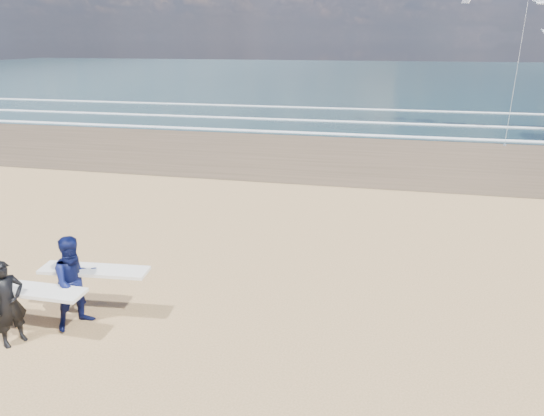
# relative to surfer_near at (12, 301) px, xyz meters

# --- Properties ---
(ocean) EXTENTS (220.00, 100.00, 0.02)m
(ocean) POSITION_rel_surfer_near_xyz_m (21.20, 71.49, -0.86)
(ocean) COLOR #172E33
(ocean) RESTS_ON ground
(surfer_near) EXTENTS (2.20, 0.98, 1.70)m
(surfer_near) POSITION_rel_surfer_near_xyz_m (0.00, 0.00, 0.00)
(surfer_near) COLOR black
(surfer_near) RESTS_ON ground
(surfer_far) EXTENTS (2.24, 1.29, 1.92)m
(surfer_far) POSITION_rel_surfer_near_xyz_m (0.86, 0.80, 0.10)
(surfer_far) COLOR #0B1241
(surfer_far) RESTS_ON ground
(kite_1) EXTENTS (6.27, 4.79, 9.61)m
(kite_1) POSITION_rel_surfer_near_xyz_m (13.95, 23.62, 4.62)
(kite_1) COLOR slate
(kite_1) RESTS_ON ground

